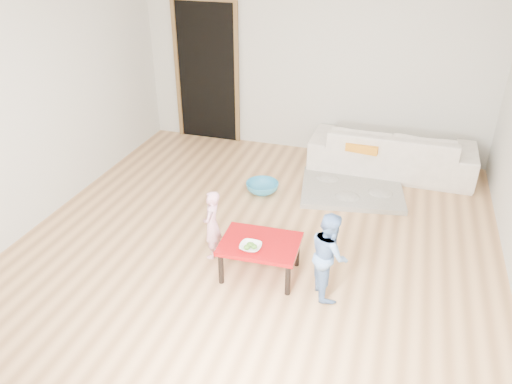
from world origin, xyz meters
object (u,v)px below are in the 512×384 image
at_px(bowl, 251,247).
at_px(child_blue, 329,255).
at_px(red_table, 260,258).
at_px(basin, 262,187).
at_px(child_pink, 212,225).
at_px(sofa, 392,150).

xyz_separation_m(bowl, child_blue, (0.72, 0.06, 0.03)).
height_order(red_table, basin, red_table).
bearing_deg(child_pink, red_table, 71.27).
relative_size(red_table, child_blue, 0.88).
xyz_separation_m(red_table, child_pink, (-0.55, 0.15, 0.18)).
distance_m(bowl, basin, 1.82).
relative_size(child_pink, basin, 1.78).
bearing_deg(red_table, basin, 105.92).
distance_m(red_table, bowl, 0.26).
xyz_separation_m(sofa, basin, (-1.50, -1.09, -0.25)).
xyz_separation_m(sofa, bowl, (-1.09, -2.83, 0.08)).
relative_size(red_table, child_pink, 1.00).
distance_m(child_pink, basin, 1.49).
bearing_deg(child_blue, red_table, 59.39).
bearing_deg(child_blue, basin, 9.59).
height_order(bowl, basin, bowl).
distance_m(sofa, bowl, 3.04).
height_order(sofa, red_table, sofa).
relative_size(sofa, child_pink, 2.91).
distance_m(sofa, child_pink, 3.00).
relative_size(sofa, red_table, 2.90).
relative_size(red_table, basin, 1.79).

